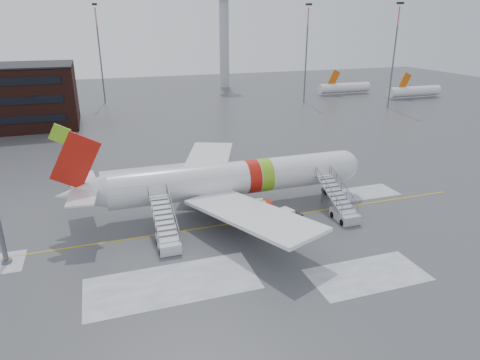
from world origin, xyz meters
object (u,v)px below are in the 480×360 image
object	(u,v)px
airliner	(226,180)
pushback_tug	(287,217)
airstair_aft	(167,235)
airstair_fwd	(341,209)

from	to	relation	value
airliner	pushback_tug	world-z (taller)	airliner
airliner	pushback_tug	size ratio (longest dim) A/B	10.48
airliner	airstair_aft	size ratio (longest dim) A/B	4.55
airliner	airstair_aft	xyz separation A→B (m)	(-8.00, -6.54, -2.35)
airstair_fwd	pushback_tug	bearing A→B (deg)	175.56
airstair_fwd	pushback_tug	xyz separation A→B (m)	(-6.25, 0.49, -0.32)
airstair_fwd	airstair_aft	world-z (taller)	same
airstair_aft	pushback_tug	xyz separation A→B (m)	(12.86, 0.49, -0.32)
airstair_fwd	pushback_tug	world-z (taller)	airstair_fwd
pushback_tug	airstair_fwd	bearing A→B (deg)	-4.44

